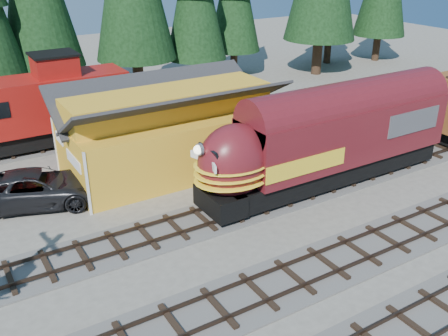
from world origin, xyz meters
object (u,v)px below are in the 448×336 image
depot (170,122)px  locomotive (322,144)px  caboose (44,106)px  pickup_truck_a (38,188)px

depot → locomotive: bearing=-47.6°
depot → caboose: size_ratio=1.18×
locomotive → pickup_truck_a: 15.18m
locomotive → caboose: bearing=129.1°
locomotive → pickup_truck_a: locomotive is taller
locomotive → pickup_truck_a: size_ratio=2.38×
pickup_truck_a → locomotive: bearing=-94.2°
depot → caboose: (-5.44, 7.50, -0.18)m
caboose → pickup_truck_a: bearing=-107.2°
locomotive → caboose: (-11.37, 14.00, 0.23)m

